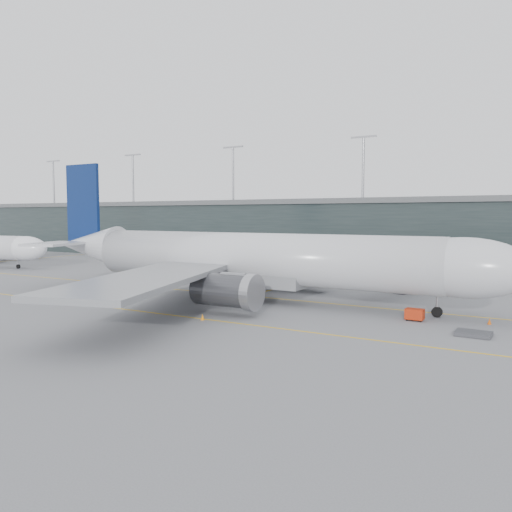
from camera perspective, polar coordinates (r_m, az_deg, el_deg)
The scene contains 17 objects.
ground at distance 76.58m, azimuth -2.51°, elevation -3.89°, with size 320.00×320.00×0.00m, color slate.
taxiline_a at distance 73.25m, azimuth -4.16°, elevation -4.28°, with size 160.00×0.25×0.02m, color gold.
taxiline_b at distance 60.74m, azimuth -12.55°, elevation -6.24°, with size 160.00×0.25×0.02m, color gold.
taxiline_lead_main at distance 92.00m, azimuth 6.75°, elevation -2.46°, with size 0.25×60.00×0.02m, color gold.
taxiline_lead_adj at distance 143.01m, azimuth -24.35°, elevation -0.31°, with size 0.25×60.00×0.02m, color gold.
terminal at distance 128.75m, azimuth 11.23°, elevation 2.91°, with size 240.00×36.00×29.00m.
main_aircraft at distance 67.19m, azimuth -0.70°, elevation -0.33°, with size 70.03×66.09×19.71m.
jet_bridge at distance 87.62m, azimuth 19.67°, elevation -0.12°, with size 14.84×43.65×5.99m.
gse_cart at distance 56.94m, azimuth 17.68°, elevation -6.35°, with size 1.95×1.27×1.31m.
baggage_dolly at distance 52.17m, azimuth 23.59°, elevation -8.12°, with size 3.21×2.57×0.32m, color #3D3D42.
uld_a at distance 86.66m, azimuth -2.20°, elevation -2.27°, with size 2.28×2.03×1.75m.
uld_b at distance 87.09m, azimuth 0.63°, elevation -2.29°, with size 2.11×1.90×1.59m.
uld_c at distance 84.53m, azimuth 1.91°, elevation -2.45°, with size 2.13×1.81×1.73m.
cone_nose at distance 57.97m, azimuth 25.13°, elevation -6.78°, with size 0.41×0.41×0.65m, color #CE520B.
cone_wing_stbd at distance 54.98m, azimuth -6.14°, elevation -6.95°, with size 0.43×0.43×0.68m, color orange.
cone_wing_port at distance 82.69m, azimuth 6.06°, elevation -3.04°, with size 0.42×0.42×0.67m, color #CD4C0B.
cone_tail at distance 73.57m, azimuth -14.24°, elevation -4.08°, with size 0.47×0.47×0.75m, color #ED5F0D.
Camera 1 is at (39.92, -64.34, 11.40)m, focal length 35.00 mm.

